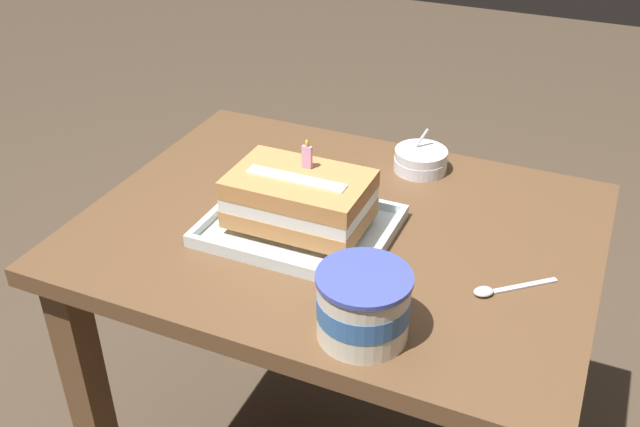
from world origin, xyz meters
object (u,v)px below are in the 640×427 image
(birthday_cake, at_px, (299,198))
(bowl_stack, at_px, (421,160))
(foil_tray, at_px, (300,228))
(ice_cream_tub, at_px, (363,305))
(serving_spoon_near_tray, at_px, (494,290))

(birthday_cake, xyz_separation_m, bowl_stack, (0.13, 0.32, -0.05))
(foil_tray, bearing_deg, ice_cream_tub, -46.62)
(serving_spoon_near_tray, bearing_deg, bowl_stack, 123.45)
(serving_spoon_near_tray, bearing_deg, birthday_cake, 174.12)
(foil_tray, height_order, serving_spoon_near_tray, foil_tray)
(foil_tray, xyz_separation_m, serving_spoon_near_tray, (0.37, -0.04, -0.00))
(birthday_cake, relative_size, bowl_stack, 2.19)
(bowl_stack, bearing_deg, birthday_cake, -112.94)
(birthday_cake, distance_m, bowl_stack, 0.35)
(birthday_cake, bearing_deg, serving_spoon_near_tray, -5.88)
(bowl_stack, xyz_separation_m, ice_cream_tub, (0.07, -0.53, 0.03))
(birthday_cake, xyz_separation_m, ice_cream_tub, (0.21, -0.22, -0.01))
(foil_tray, xyz_separation_m, ice_cream_tub, (0.21, -0.22, 0.05))
(ice_cream_tub, distance_m, serving_spoon_near_tray, 0.25)
(bowl_stack, height_order, ice_cream_tub, ice_cream_tub)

